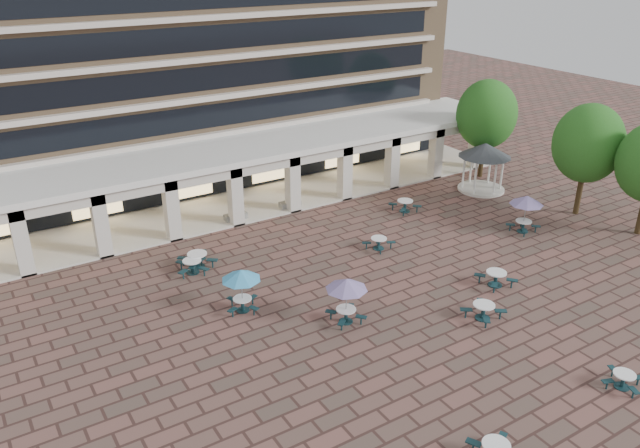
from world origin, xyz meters
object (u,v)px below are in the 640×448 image
Objects in this scene: picnic_table_2 at (483,310)px; planter_left at (236,213)px; planter_right at (290,202)px; gazebo at (485,155)px.

planter_left is at bearing 97.88° from picnic_table_2.
planter_left reaches higher than planter_right.
planter_right is at bearing 161.86° from gazebo.
planter_right is (-13.70, 4.49, -2.20)m from gazebo.
gazebo reaches higher than planter_right.
planter_right is at bearing 84.68° from picnic_table_2.
gazebo is (12.56, 12.58, 2.20)m from picnic_table_2.
picnic_table_2 is 17.85m from planter_left.
picnic_table_2 is 17.92m from gazebo.
gazebo is at bearing -14.16° from planter_left.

